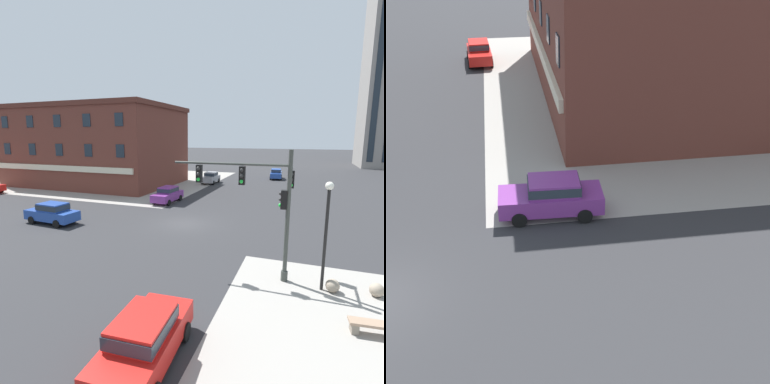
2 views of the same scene
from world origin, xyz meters
The scene contains 13 objects.
ground_plane centered at (0.00, 0.00, 0.00)m, with size 320.00×320.00×0.00m, color #2D2D30.
sidewalk_far_corner centered at (-20.00, 20.00, 0.00)m, with size 32.00×32.00×0.02m, color gray.
traffic_signal_main centered at (7.21, -7.21, 4.04)m, with size 5.92×2.09×6.38m.
bollard_sphere_curb_a centered at (10.46, -7.78, 0.30)m, with size 0.61×0.61×0.61m, color gray.
bollard_sphere_curb_b centered at (12.25, -7.52, 0.30)m, with size 0.61×0.61×0.61m, color gray.
bench_near_signal centered at (11.69, -10.60, 0.33)m, with size 1.84×0.66×0.49m.
street_lamp_corner_near centered at (10.00, -7.73, 3.18)m, with size 0.36×0.36×5.03m.
car_main_northbound_near centered at (-4.49, 21.44, 0.92)m, with size 1.90×4.41×1.68m.
car_main_northbound_far centered at (-10.01, -3.73, 0.92)m, with size 4.48×2.06×1.68m.
car_main_southbound_far centered at (4.74, -14.72, 0.92)m, with size 2.14×4.52×1.68m.
car_cross_westbound centered at (4.21, 29.81, 0.92)m, with size 2.16×4.53×1.68m.
car_parked_curb centered at (-4.73, 6.83, 0.92)m, with size 2.02×4.46×1.68m.
storefront_block_near_corner centered at (-20.26, 15.70, 5.62)m, with size 22.98×15.82×11.23m.
Camera 1 is at (9.06, -21.97, 6.95)m, focal length 28.42 mm.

